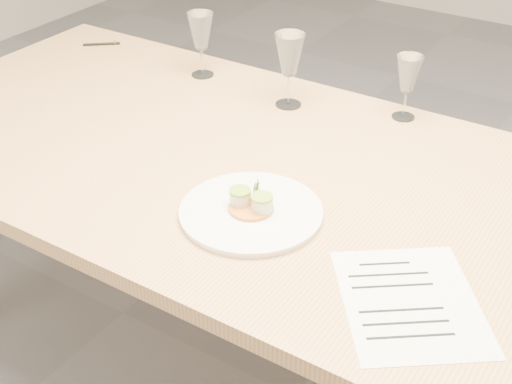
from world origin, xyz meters
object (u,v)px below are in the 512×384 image
Objects in this scene: dining_table at (304,204)px; wine_glass_0 at (201,32)px; dinner_plate at (251,211)px; ballpoint_pen at (102,44)px; wine_glass_2 at (408,75)px; recipe_sheet at (410,301)px; wine_glass_1 at (290,56)px.

wine_glass_0 is at bearing 147.40° from dining_table.
wine_glass_0 is (-0.54, 0.55, 0.12)m from dinner_plate.
wine_glass_2 is (1.06, 0.05, 0.12)m from ballpoint_pen.
dining_table is 12.28× the size of wine_glass_0.
recipe_sheet is 1.52m from ballpoint_pen.
wine_glass_2 is at bearing 76.78° from recipe_sheet.
dining_table is 0.21m from dinner_plate.
wine_glass_1 is at bearing -161.18° from wine_glass_2.
ballpoint_pen is 0.78m from wine_glass_1.
wine_glass_0 reaches higher than wine_glass_2.
wine_glass_1 is (-0.24, 0.32, 0.21)m from dining_table.
wine_glass_0 is (-0.94, 0.63, 0.14)m from recipe_sheet.
recipe_sheet is 4.00× the size of ballpoint_pen.
wine_glass_2 reaches higher than ballpoint_pen.
ballpoint_pen is (-1.37, 0.65, 0.00)m from recipe_sheet.
wine_glass_1 is at bearing 126.18° from dining_table.
recipe_sheet is (0.37, -0.27, 0.07)m from dining_table.
dinner_plate is 0.78m from wine_glass_0.
dining_table is 0.46m from recipe_sheet.
wine_glass_1 reaches higher than recipe_sheet.
wine_glass_2 is at bearing 6.01° from wine_glass_0.
wine_glass_1 is (0.33, -0.04, 0.01)m from wine_glass_0.
recipe_sheet is at bearing -33.82° from wine_glass_0.
wine_glass_1 is (-0.61, 0.59, 0.15)m from recipe_sheet.
dinner_plate is 1.50× the size of wine_glass_1.
dining_table is at bearing 107.35° from recipe_sheet.
recipe_sheet is at bearing -66.15° from wine_glass_2.
dining_table is 0.46m from wine_glass_1.
dining_table is 23.96× the size of ballpoint_pen.
wine_glass_0 is at bearing -173.99° from wine_glass_2.
ballpoint_pen is (-0.97, 0.57, -0.01)m from dinner_plate.
wine_glass_1 is at bearing -6.45° from wine_glass_0.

